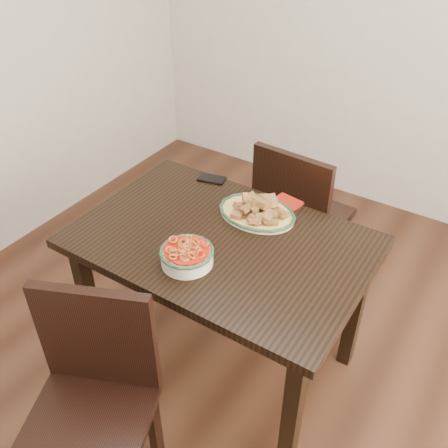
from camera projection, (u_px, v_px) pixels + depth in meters
The scene contains 9 objects.
floor at pixel (245, 366), 2.43m from camera, with size 3.50×3.50×0.00m, color #331B10.
wall_back at pixel (409, 9), 2.84m from camera, with size 3.50×0.10×2.60m, color beige.
dining_table at pixel (221, 257), 2.09m from camera, with size 1.19×0.79×0.75m.
chair_far at pixel (298, 213), 2.61m from camera, with size 0.44×0.44×0.89m.
chair_near at pixel (93, 393), 1.74m from camera, with size 0.55×0.55×0.89m.
fish_plate at pixel (257, 207), 2.14m from camera, with size 0.34×0.27×0.11m.
noodle_bowl at pixel (187, 254), 1.88m from camera, with size 0.21×0.21×0.08m.
smartphone at pixel (212, 179), 2.39m from camera, with size 0.13×0.07×0.01m, color black.
napkin at pixel (286, 203), 2.23m from camera, with size 0.12×0.10×0.01m, color maroon.
Camera 1 is at (0.75, -1.35, 2.01)m, focal length 40.00 mm.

